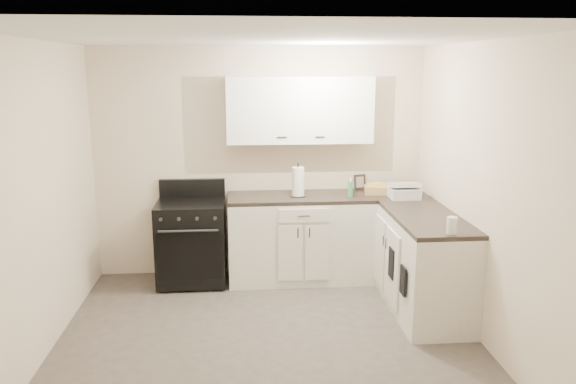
{
  "coord_description": "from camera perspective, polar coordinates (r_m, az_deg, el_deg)",
  "views": [
    {
      "loc": [
        -0.2,
        -4.32,
        2.29
      ],
      "look_at": [
        0.23,
        0.85,
        1.13
      ],
      "focal_mm": 35.0,
      "sensor_mm": 36.0,
      "label": 1
    }
  ],
  "objects": [
    {
      "name": "ceiling",
      "position": [
        4.33,
        -2.24,
        15.41
      ],
      "size": [
        3.6,
        3.6,
        0.0
      ],
      "primitive_type": "plane",
      "color": "white",
      "rests_on": "wall_back"
    },
    {
      "name": "soap_bottle",
      "position": [
        5.99,
        6.35,
        0.32
      ],
      "size": [
        0.07,
        0.07,
        0.16
      ],
      "primitive_type": "cylinder",
      "rotation": [
        0.0,
        0.0,
        0.27
      ],
      "color": "green",
      "rests_on": "countertop_back"
    },
    {
      "name": "floor",
      "position": [
        4.89,
        -1.98,
        -15.26
      ],
      "size": [
        3.6,
        3.6,
        0.0
      ],
      "primitive_type": "plane",
      "color": "#473F38",
      "rests_on": "ground"
    },
    {
      "name": "upper_cabinets",
      "position": [
        6.02,
        1.19,
        8.34
      ],
      "size": [
        1.55,
        0.3,
        0.7
      ],
      "primitive_type": "cube",
      "color": "white",
      "rests_on": "wall_back"
    },
    {
      "name": "stove",
      "position": [
        6.1,
        -9.75,
        -5.0
      ],
      "size": [
        0.72,
        0.61,
        0.87
      ],
      "primitive_type": "cube",
      "color": "black",
      "rests_on": "floor"
    },
    {
      "name": "wall_back",
      "position": [
        6.21,
        -2.89,
        2.98
      ],
      "size": [
        3.6,
        0.0,
        3.6
      ],
      "primitive_type": "plane",
      "rotation": [
        1.57,
        0.0,
        0.0
      ],
      "color": "beige",
      "rests_on": "ground"
    },
    {
      "name": "picture_frame",
      "position": [
        6.35,
        7.3,
        1.02
      ],
      "size": [
        0.14,
        0.08,
        0.17
      ],
      "primitive_type": "cube",
      "rotation": [
        -0.14,
        0.0,
        0.27
      ],
      "color": "black",
      "rests_on": "countertop_back"
    },
    {
      "name": "base_cabinets_right",
      "position": [
        5.75,
        12.76,
        -6.37
      ],
      "size": [
        0.6,
        1.9,
        0.9
      ],
      "primitive_type": "cube",
      "color": "silver",
      "rests_on": "floor"
    },
    {
      "name": "wall_right",
      "position": [
        4.87,
        19.55,
        -0.42
      ],
      "size": [
        0.0,
        3.6,
        3.6
      ],
      "primitive_type": "plane",
      "rotation": [
        1.57,
        0.0,
        -1.57
      ],
      "color": "beige",
      "rests_on": "ground"
    },
    {
      "name": "countertop_back",
      "position": [
        6.01,
        1.3,
        -0.54
      ],
      "size": [
        1.55,
        0.6,
        0.04
      ],
      "primitive_type": "cube",
      "color": "black",
      "rests_on": "base_cabinets_back"
    },
    {
      "name": "paper_towel",
      "position": [
        5.95,
        1.03,
        1.05
      ],
      "size": [
        0.14,
        0.14,
        0.31
      ],
      "primitive_type": "cylinder",
      "rotation": [
        0.0,
        0.0,
        -0.11
      ],
      "color": "white",
      "rests_on": "countertop_back"
    },
    {
      "name": "oven_mitt_far",
      "position": [
        5.35,
        10.5,
        -7.13
      ],
      "size": [
        0.02,
        0.16,
        0.29
      ],
      "primitive_type": "cube",
      "color": "black",
      "rests_on": "base_cabinets_right"
    },
    {
      "name": "wall_front",
      "position": [
        2.74,
        -0.29,
        -9.67
      ],
      "size": [
        3.6,
        0.0,
        3.6
      ],
      "primitive_type": "plane",
      "rotation": [
        -1.57,
        0.0,
        0.0
      ],
      "color": "beige",
      "rests_on": "ground"
    },
    {
      "name": "oven_mitt_near",
      "position": [
        5.02,
        11.61,
        -8.82
      ],
      "size": [
        0.02,
        0.15,
        0.25
      ],
      "primitive_type": "cube",
      "color": "black",
      "rests_on": "base_cabinets_right"
    },
    {
      "name": "wicker_basket",
      "position": [
        6.16,
        8.99,
        0.22
      ],
      "size": [
        0.28,
        0.21,
        0.09
      ],
      "primitive_type": "cube",
      "rotation": [
        0.0,
        0.0,
        -0.14
      ],
      "color": "tan",
      "rests_on": "countertop_right"
    },
    {
      "name": "knife_block",
      "position": [
        6.02,
        1.09,
        0.61
      ],
      "size": [
        0.11,
        0.1,
        0.2
      ],
      "primitive_type": "cube",
      "rotation": [
        0.0,
        0.0,
        0.25
      ],
      "color": "#D4B282",
      "rests_on": "countertop_back"
    },
    {
      "name": "base_cabinets_back",
      "position": [
        6.14,
        1.27,
        -4.82
      ],
      "size": [
        1.55,
        0.6,
        0.9
      ],
      "primitive_type": "cube",
      "color": "silver",
      "rests_on": "floor"
    },
    {
      "name": "wall_left",
      "position": [
        4.73,
        -24.46,
        -1.22
      ],
      "size": [
        0.0,
        3.6,
        3.6
      ],
      "primitive_type": "plane",
      "rotation": [
        1.57,
        0.0,
        1.57
      ],
      "color": "beige",
      "rests_on": "ground"
    },
    {
      "name": "countertop_grill",
      "position": [
        6.01,
        11.69,
        -0.07
      ],
      "size": [
        0.3,
        0.28,
        0.11
      ],
      "primitive_type": "cube",
      "rotation": [
        0.0,
        0.0,
        0.0
      ],
      "color": "silver",
      "rests_on": "countertop_right"
    },
    {
      "name": "countertop_right",
      "position": [
        5.61,
        12.99,
        -1.82
      ],
      "size": [
        0.6,
        1.9,
        0.04
      ],
      "primitive_type": "cube",
      "color": "black",
      "rests_on": "base_cabinets_right"
    },
    {
      "name": "glass_jar",
      "position": [
        4.82,
        16.31,
        -3.26
      ],
      "size": [
        0.09,
        0.09,
        0.14
      ],
      "primitive_type": "cylinder",
      "rotation": [
        0.0,
        0.0,
        0.13
      ],
      "color": "silver",
      "rests_on": "countertop_right"
    }
  ]
}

